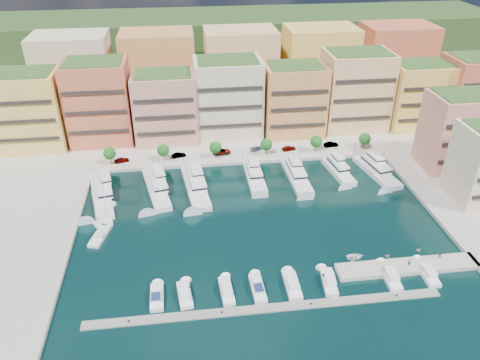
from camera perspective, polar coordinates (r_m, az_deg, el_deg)
The scene contains 58 objects.
ground at distance 119.53m, azimuth 2.19°, elevation -4.99°, with size 400.00×400.00×0.00m, color black.
north_quay at distance 173.24m, azimuth -1.09°, elevation 6.93°, with size 220.00×64.00×2.00m, color #9E998E.
hillside at distance 217.87m, azimuth -2.51°, elevation 11.95°, with size 240.00×40.00×58.00m, color #203C18.
south_pontoon at distance 96.68m, azimuth 3.29°, elevation -15.43°, with size 72.00×2.20×0.35m, color gray.
finger_pier at distance 111.64m, azimuth 19.72°, elevation -10.09°, with size 32.00×5.00×2.00m, color #9E998E.
apartment_0 at distance 163.82m, azimuth -24.47°, elevation 7.74°, with size 22.00×16.50×24.80m.
apartment_1 at distance 160.10m, azimuth -16.79°, elevation 9.11°, with size 20.00×16.50×26.80m.
apartment_2 at distance 156.73m, azimuth -9.13°, elevation 8.79°, with size 20.00×15.50×22.80m.
apartment_3 at distance 158.63m, azimuth -1.47°, elevation 10.02°, with size 22.00×16.50×25.80m.
apartment_4 at distance 160.69m, azimuth 6.55°, elevation 9.73°, with size 20.00×15.50×23.80m.
apartment_5 at distance 168.35m, azimuth 13.86°, elevation 10.56°, with size 22.00×16.50×26.80m.
apartment_6 at distance 176.21m, azimuth 20.81°, elevation 9.65°, with size 20.00×15.50×22.80m.
apartment_7 at distance 184.36m, azimuth 26.75°, elevation 9.58°, with size 22.00×16.50×24.80m.
apartment_east_a at distance 151.27m, azimuth 24.95°, elevation 5.42°, with size 18.00×14.50×22.80m.
backblock_0 at distance 182.09m, azimuth -19.45°, elevation 11.79°, with size 26.00×18.00×30.00m, color beige.
backblock_1 at distance 178.22m, azimuth -9.80°, elevation 12.68°, with size 26.00×18.00×30.00m, color tan.
backblock_2 at distance 179.36m, azimuth 0.05°, elevation 13.23°, with size 26.00×18.00×30.00m, color tan.
backblock_3 at distance 185.41m, azimuth 9.55°, elevation 13.40°, with size 26.00×18.00×30.00m, color #EAB455.
backblock_4 at distance 195.91m, azimuth 18.24°, elevation 13.25°, with size 26.00×18.00×30.00m, color #C05340.
tree_0 at distance 146.46m, azimuth -15.61°, elevation 3.14°, with size 3.80×3.80×5.65m.
tree_1 at distance 144.79m, azimuth -9.36°, elevation 3.59°, with size 3.80×3.80×5.65m.
tree_2 at distance 144.88m, azimuth -3.02°, elevation 3.99°, with size 3.80×3.80×5.65m.
tree_3 at distance 146.72m, azimuth 3.23°, elevation 4.34°, with size 3.80×3.80×5.65m.
tree_4 at distance 150.25m, azimuth 9.27°, elevation 4.63°, with size 3.80×3.80×5.65m.
tree_5 at distance 155.35m, azimuth 14.97°, elevation 4.86°, with size 3.80×3.80×5.65m.
lamppost_0 at distance 144.26m, azimuth -14.10°, elevation 2.52°, with size 0.30×0.30×4.20m.
lamppost_1 at distance 142.98m, azimuth -6.94°, elevation 3.00°, with size 0.30×0.30×4.20m.
lamppost_2 at distance 143.96m, azimuth 0.24°, elevation 3.44°, with size 0.30×0.30×4.20m.
lamppost_3 at distance 147.14m, azimuth 7.22°, elevation 3.82°, with size 0.30×0.30×4.20m.
lamppost_4 at distance 152.40m, azimuth 13.82°, elevation 4.12°, with size 0.30×0.30×4.20m.
yacht_0 at distance 134.73m, azimuth -16.53°, elevation -1.27°, with size 9.59×24.89×7.30m.
yacht_1 at distance 133.56m, azimuth -10.16°, elevation -0.75°, with size 9.07×23.16×7.30m.
yacht_2 at distance 132.88m, azimuth -5.48°, elevation -0.49°, with size 7.86×24.06×7.30m.
yacht_3 at distance 136.64m, azimuth 1.78°, elevation 0.59°, with size 4.72×17.50×7.30m.
yacht_4 at distance 137.92m, azimuth 6.89°, elevation 0.61°, with size 5.43×20.17×7.30m.
yacht_5 at distance 142.85m, azimuth 11.84°, elevation 1.32°, with size 6.24×16.72×7.30m.
yacht_6 at distance 145.44m, azimuth 16.22°, elevation 1.26°, with size 8.49×20.41×7.30m.
cruiser_1 at distance 99.42m, azimuth -10.10°, elevation -13.91°, with size 2.81×7.42×2.66m.
cruiser_2 at distance 99.15m, azimuth -6.75°, elevation -13.74°, with size 3.40×7.69×2.55m.
cruiser_3 at distance 99.32m, azimuth -1.64°, elevation -13.39°, with size 2.93×8.07×2.55m.
cruiser_4 at distance 99.91m, azimuth 2.18°, elevation -13.06°, with size 2.86×8.22×2.66m.
cruiser_5 at distance 101.14m, azimuth 6.38°, elevation -12.63°, with size 2.95×8.28×2.55m.
cruiser_6 at distance 103.02m, azimuth 10.81°, elevation -12.10°, with size 3.55×8.37×2.55m.
cruiser_8 at distance 107.49m, azimuth 17.82°, elevation -11.12°, with size 3.18×8.71×2.55m.
cruiser_9 at distance 111.02m, azimuth 21.85°, elevation -10.48°, with size 2.91×8.53×2.55m.
sailboat_2 at distance 125.40m, azimuth -15.93°, elevation -4.24°, with size 4.09×9.56×13.20m.
sailboat_1 at distance 118.66m, azimuth -16.71°, elevation -6.59°, with size 4.92×8.98×13.20m.
tender_3 at distance 117.26m, azimuth 20.93°, elevation -7.93°, with size 1.19×1.38×0.73m, color beige.
tender_1 at distance 113.13m, azimuth 17.50°, elevation -8.78°, with size 1.21×1.40×0.74m, color #BEB092.
tender_0 at distance 110.79m, azimuth 13.83°, elevation -9.06°, with size 2.83×3.97×0.82m, color white.
car_0 at distance 148.25m, azimuth -14.21°, elevation 2.38°, with size 1.75×4.35×1.48m, color gray.
car_1 at distance 147.84m, azimuth -7.48°, elevation 3.02°, with size 1.53×4.38×1.44m, color gray.
car_2 at distance 148.83m, azimuth -2.26°, elevation 3.51°, with size 2.72×5.91×1.64m, color gray.
car_3 at distance 151.10m, azimuth 2.06°, elevation 3.89°, with size 1.85×4.55×1.32m, color gray.
car_4 at distance 151.66m, azimuth 5.99°, elevation 3.89°, with size 1.83×4.54×1.55m, color gray.
car_5 at distance 156.07m, azimuth 11.03°, elevation 4.28°, with size 1.67×4.77×1.57m, color gray.
person_0 at distance 110.37m, azimuth 19.91°, elevation -9.44°, with size 0.59×0.39×1.62m, color #26344D.
person_1 at distance 114.91m, azimuth 23.15°, elevation -8.36°, with size 0.90×0.70×1.84m, color #4F372F.
Camera 1 is at (-16.77, -95.81, 69.47)m, focal length 35.00 mm.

